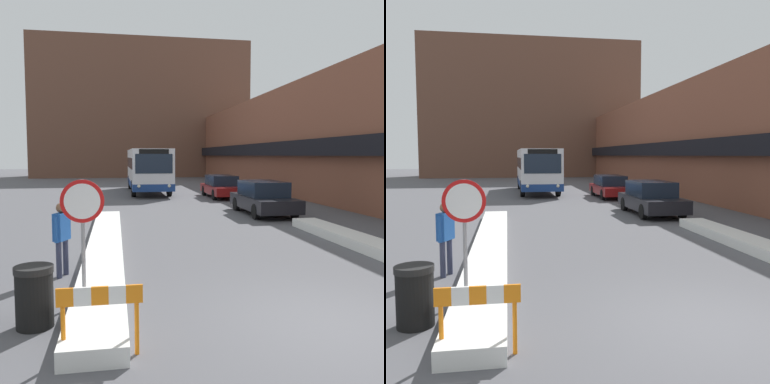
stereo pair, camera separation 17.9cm
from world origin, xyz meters
The scene contains 12 objects.
ground_plane centered at (0.00, 0.00, 0.00)m, with size 160.00×160.00×0.00m, color #515156.
building_row_right centered at (9.97, 24.00, 3.56)m, with size 5.50×60.00×7.14m.
building_backdrop_far centered at (0.00, 48.77, 8.19)m, with size 26.00×8.00×16.39m.
snow_bank_left centered at (-3.60, 5.76, 0.14)m, with size 0.90×13.03×0.27m.
snow_bank_right centered at (3.60, 4.46, 0.15)m, with size 0.90×8.95×0.29m.
city_bus centered at (-1.04, 24.50, 1.66)m, with size 2.56×10.23×3.03m.
parked_car_front centered at (3.20, 12.25, 0.74)m, with size 1.89×4.61×1.48m.
parked_car_back centered at (3.20, 19.92, 0.70)m, with size 1.81×4.71×1.38m.
stop_sign centered at (-3.87, 1.77, 1.59)m, with size 0.76×0.08×2.20m.
pedestrian centered at (-4.46, 3.58, 0.97)m, with size 0.35×0.49×1.61m.
trash_bin centered at (-4.54, 0.79, 0.48)m, with size 0.59×0.59×0.95m.
construction_barricade centered at (-3.52, -0.38, 0.67)m, with size 1.10×0.06×0.94m.
Camera 2 is at (-3.12, -5.91, 2.62)m, focal length 40.00 mm.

